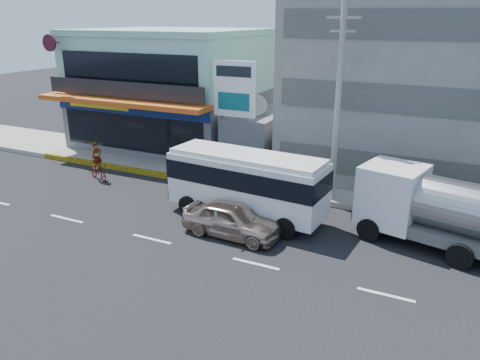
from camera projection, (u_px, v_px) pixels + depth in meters
name	position (u px, v px, depth m)	size (l,w,h in m)	color
ground	(152.00, 239.00, 20.53)	(120.00, 120.00, 0.00)	black
sidewalk	(324.00, 186.00, 26.50)	(70.00, 5.00, 0.30)	gray
shop_building	(172.00, 92.00, 34.33)	(12.40, 11.70, 8.00)	#4E4F53
concrete_building	(442.00, 58.00, 26.85)	(16.00, 12.00, 14.00)	gray
gap_structure	(261.00, 139.00, 30.14)	(3.00, 6.00, 3.50)	#4E4F53
satellite_dish	(255.00, 114.00, 28.69)	(1.50, 1.50, 0.15)	slate
billboard	(234.00, 96.00, 26.91)	(2.60, 0.18, 6.90)	gray
utility_pole_near	(338.00, 106.00, 22.64)	(1.60, 0.30, 10.00)	#999993
minibus	(247.00, 180.00, 22.17)	(7.82, 3.16, 3.20)	silver
sedan	(232.00, 220.00, 20.62)	(1.82, 4.53, 1.54)	tan
tanker_truck	(451.00, 213.00, 18.99)	(8.44, 4.19, 3.20)	silver
motorcycle_rider	(98.00, 167.00, 27.80)	(1.87, 1.19, 2.27)	#5D0D0D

